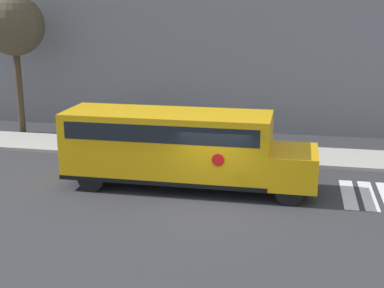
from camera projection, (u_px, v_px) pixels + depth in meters
name	position (u px, v px, depth m)	size (l,w,h in m)	color
ground_plane	(212.00, 204.00, 18.77)	(60.00, 60.00, 0.00)	#333335
sidewalk_strip	(235.00, 153.00, 24.91)	(44.00, 3.00, 0.15)	#B2ADA3
building_backdrop	(251.00, 17.00, 29.53)	(32.00, 4.00, 12.11)	slate
school_bus	(177.00, 145.00, 20.10)	(9.44, 2.57, 2.91)	#EAA80F
tree_near_sidewalk	(14.00, 26.00, 27.66)	(3.14, 3.14, 7.29)	#423323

